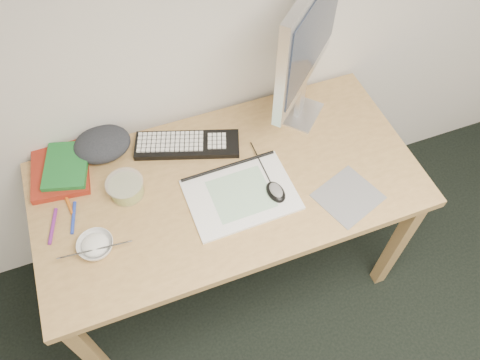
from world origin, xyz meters
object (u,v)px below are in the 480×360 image
object	(u,v)px
monitor	(309,39)
rice_bowl	(96,246)
desk	(228,194)
sketchpad	(241,195)
keyboard	(187,145)

from	to	relation	value
monitor	rice_bowl	world-z (taller)	monitor
desk	sketchpad	size ratio (longest dim) A/B	3.71
desk	keyboard	bearing A→B (deg)	113.23
monitor	rice_bowl	bearing A→B (deg)	156.51
desk	keyboard	world-z (taller)	keyboard
keyboard	sketchpad	bearing A→B (deg)	-49.25
desk	monitor	bearing A→B (deg)	29.92
sketchpad	keyboard	xyz separation A→B (m)	(-0.11, 0.28, 0.01)
desk	sketchpad	world-z (taller)	sketchpad
keyboard	desk	bearing A→B (deg)	-48.14
keyboard	rice_bowl	xyz separation A→B (m)	(-0.41, -0.31, 0.01)
keyboard	monitor	size ratio (longest dim) A/B	0.67
rice_bowl	sketchpad	bearing A→B (deg)	3.10
keyboard	monitor	distance (m)	0.59
rice_bowl	monitor	bearing A→B (deg)	20.03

